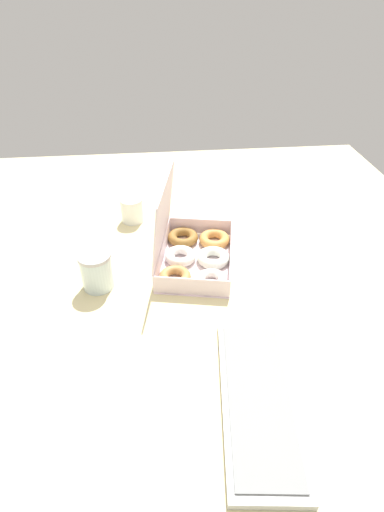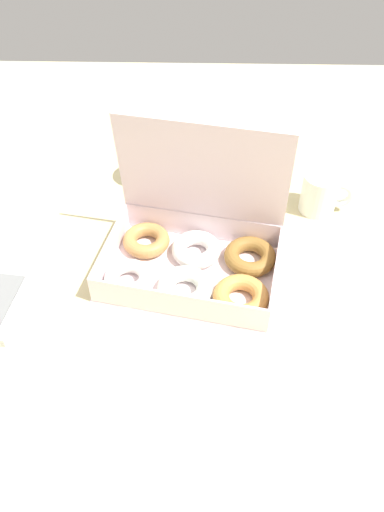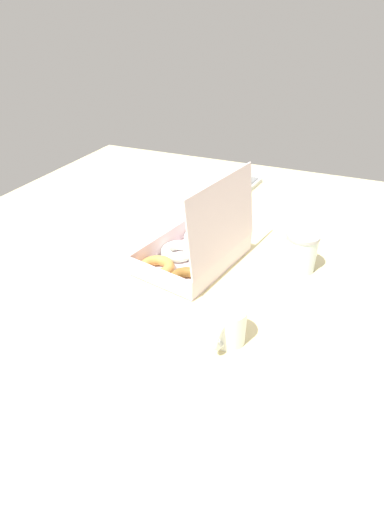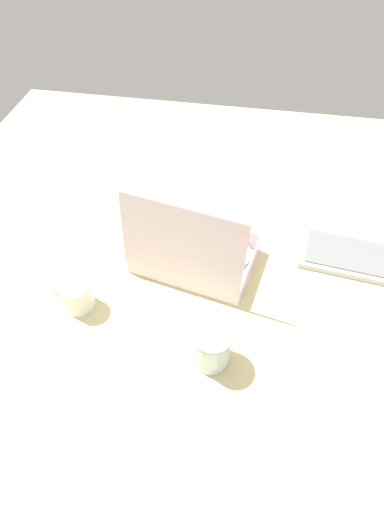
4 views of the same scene
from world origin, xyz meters
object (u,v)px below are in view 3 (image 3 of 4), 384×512
object	(u,v)px
keyboard	(225,193)
coffee_mug	(228,325)
donut_box	(194,254)
glass_jar	(301,251)

from	to	relation	value
keyboard	coffee_mug	distance (cm)	81.65
donut_box	coffee_mug	bearing A→B (deg)	35.94
donut_box	glass_jar	size ratio (longest dim) A/B	3.16
keyboard	coffee_mug	bearing A→B (deg)	19.60
donut_box	keyboard	bearing A→B (deg)	-170.57
keyboard	glass_jar	bearing A→B (deg)	41.40
donut_box	keyboard	distance (cm)	51.48
keyboard	coffee_mug	xyz separation A→B (cm)	(76.85, 27.37, 3.36)
keyboard	glass_jar	distance (cm)	55.29
glass_jar	keyboard	bearing A→B (deg)	-138.60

